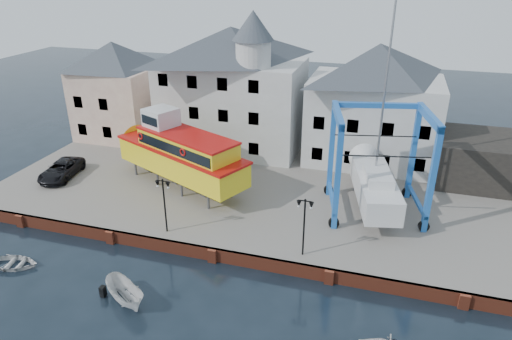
# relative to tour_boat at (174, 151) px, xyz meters

# --- Properties ---
(ground) EXTENTS (140.00, 140.00, 0.00)m
(ground) POSITION_rel_tour_boat_xyz_m (6.81, -8.60, -4.08)
(ground) COLOR black
(ground) RESTS_ON ground
(hardstanding) EXTENTS (44.00, 22.00, 1.00)m
(hardstanding) POSITION_rel_tour_boat_xyz_m (6.81, 2.40, -3.58)
(hardstanding) COLOR slate
(hardstanding) RESTS_ON ground
(quay_wall) EXTENTS (44.00, 0.47, 1.00)m
(quay_wall) POSITION_rel_tour_boat_xyz_m (6.81, -8.50, -3.58)
(quay_wall) COLOR maroon
(quay_wall) RESTS_ON ground
(building_pink) EXTENTS (8.00, 7.00, 10.30)m
(building_pink) POSITION_rel_tour_boat_xyz_m (-11.19, 9.39, 2.07)
(building_pink) COLOR tan
(building_pink) RESTS_ON hardstanding
(building_white_main) EXTENTS (14.00, 8.30, 14.00)m
(building_white_main) POSITION_rel_tour_boat_xyz_m (1.94, 9.79, 3.26)
(building_white_main) COLOR #B9B9B6
(building_white_main) RESTS_ON hardstanding
(building_white_right) EXTENTS (12.00, 8.00, 11.20)m
(building_white_right) POSITION_rel_tour_boat_xyz_m (15.81, 10.39, 2.52)
(building_white_right) COLOR #B9B9B6
(building_white_right) RESTS_ON hardstanding
(shed_dark) EXTENTS (8.00, 7.00, 4.00)m
(shed_dark) POSITION_rel_tour_boat_xyz_m (25.81, 8.40, -1.08)
(shed_dark) COLOR black
(shed_dark) RESTS_ON hardstanding
(lamp_post_left) EXTENTS (1.12, 0.32, 4.20)m
(lamp_post_left) POSITION_rel_tour_boat_xyz_m (2.81, -7.40, 0.09)
(lamp_post_left) COLOR black
(lamp_post_left) RESTS_ON hardstanding
(lamp_post_right) EXTENTS (1.12, 0.32, 4.20)m
(lamp_post_right) POSITION_rel_tour_boat_xyz_m (12.81, -7.40, 0.09)
(lamp_post_right) COLOR black
(lamp_post_right) RESTS_ON hardstanding
(tour_boat) EXTENTS (15.13, 9.46, 6.53)m
(tour_boat) POSITION_rel_tour_boat_xyz_m (0.00, 0.00, 0.00)
(tour_boat) COLOR #59595E
(tour_boat) RESTS_ON hardstanding
(travel_lift) EXTENTS (8.31, 10.61, 15.54)m
(travel_lift) POSITION_rel_tour_boat_xyz_m (16.68, 0.79, -0.50)
(travel_lift) COLOR #1965AB
(travel_lift) RESTS_ON hardstanding
(van) EXTENTS (3.15, 5.47, 1.43)m
(van) POSITION_rel_tour_boat_xyz_m (-10.47, -1.86, -2.36)
(van) COLOR black
(van) RESTS_ON hardstanding
(motorboat_a) EXTENTS (3.95, 3.21, 1.46)m
(motorboat_a) POSITION_rel_tour_boat_xyz_m (3.30, -13.92, -4.08)
(motorboat_a) COLOR silver
(motorboat_a) RESTS_ON ground
(motorboat_d) EXTENTS (3.85, 3.09, 0.71)m
(motorboat_d) POSITION_rel_tour_boat_xyz_m (-5.97, -13.01, -4.08)
(motorboat_d) COLOR silver
(motorboat_d) RESTS_ON ground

